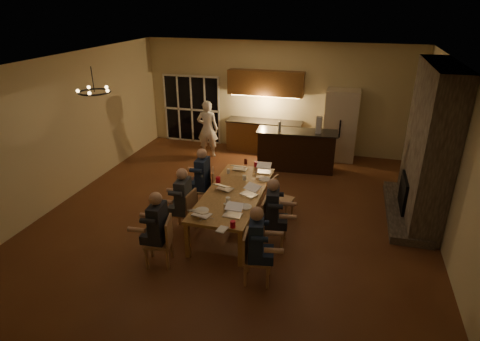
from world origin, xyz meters
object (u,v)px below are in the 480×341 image
(bar_bottle, at_px, (280,126))
(laptop_c, at_px, (225,184))
(person_left_mid, at_px, (184,201))
(can_cola, at_px, (246,162))
(chair_right_mid, at_px, (274,222))
(standing_person, at_px, (208,129))
(bar_blender, at_px, (319,125))
(laptop_d, at_px, (249,190))
(redcup_far, at_px, (256,164))
(laptop_b, at_px, (233,210))
(mug_mid, at_px, (244,178))
(person_right_near, at_px, (256,246))
(can_silver, at_px, (225,207))
(refrigerator, at_px, (340,125))
(chair_left_far, at_px, (204,189))
(laptop_e, at_px, (240,165))
(redcup_mid, at_px, (218,180))
(dining_table, at_px, (234,208))
(person_right_mid, at_px, (272,214))
(laptop_a, at_px, (201,209))
(mug_back, at_px, (228,171))
(plate_left, at_px, (202,210))
(person_left_far, at_px, (203,179))
(laptop_f, at_px, (263,167))
(redcup_near, at_px, (233,224))
(plate_near, at_px, (245,207))
(chair_right_near, at_px, (258,258))
(person_left_near, at_px, (158,229))
(plate_far, at_px, (265,179))
(mug_front, at_px, (228,200))
(bar_island, at_px, (296,150))
(chandelier, at_px, (94,92))
(chair_right_far, at_px, (282,199))

(bar_bottle, bearing_deg, laptop_c, -99.73)
(person_left_mid, height_order, can_cola, person_left_mid)
(chair_right_mid, xyz_separation_m, laptop_c, (-1.13, 0.51, 0.42))
(standing_person, xyz_separation_m, bar_blender, (3.17, -0.32, 0.47))
(laptop_d, relative_size, redcup_far, 2.67)
(laptop_b, height_order, mug_mid, laptop_b)
(person_right_near, xyz_separation_m, can_silver, (-0.79, 0.89, 0.12))
(refrigerator, distance_m, bar_blender, 1.27)
(chair_left_far, relative_size, standing_person, 0.54)
(laptop_e, height_order, redcup_mid, laptop_e)
(dining_table, xyz_separation_m, person_right_near, (0.84, -1.62, 0.31))
(chair_left_far, height_order, person_right_mid, person_right_mid)
(dining_table, xyz_separation_m, person_left_mid, (-0.86, -0.54, 0.31))
(laptop_a, relative_size, mug_back, 3.20)
(plate_left, bearing_deg, dining_table, 68.68)
(person_left_far, xyz_separation_m, can_silver, (0.92, -1.29, 0.12))
(chair_left_far, relative_size, laptop_f, 2.78)
(person_left_mid, xyz_separation_m, mug_back, (0.48, 1.39, 0.11))
(can_cola, distance_m, bar_bottle, 1.83)
(chair_right_mid, relative_size, mug_back, 8.90)
(redcup_near, height_order, plate_near, redcup_near)
(dining_table, bearing_deg, refrigerator, 67.10)
(chair_right_near, xyz_separation_m, can_silver, (-0.81, 0.86, 0.37))
(redcup_far, bearing_deg, can_cola, 162.06)
(standing_person, distance_m, laptop_a, 4.84)
(person_left_near, relative_size, person_left_far, 1.00)
(dining_table, bearing_deg, chair_right_near, -61.63)
(person_left_near, bearing_deg, plate_far, 146.13)
(mug_front, xyz_separation_m, bar_bottle, (0.31, 3.64, 0.40))
(mug_back, xyz_separation_m, bar_bottle, (0.70, 2.34, 0.40))
(laptop_a, distance_m, plate_far, 1.93)
(bar_island, relative_size, laptop_e, 6.58)
(laptop_d, distance_m, plate_far, 0.80)
(person_left_far, bearing_deg, plate_far, 96.96)
(chandelier, distance_m, laptop_c, 2.98)
(mug_mid, bearing_deg, person_left_far, -176.55)
(chair_right_far, relative_size, laptop_c, 2.78)
(person_left_near, bearing_deg, laptop_c, 154.32)
(redcup_far, bearing_deg, mug_mid, -95.37)
(can_silver, distance_m, plate_near, 0.38)
(bar_island, distance_m, laptop_c, 3.35)
(chair_right_near, distance_m, laptop_e, 2.96)
(person_right_near, relative_size, bar_blender, 3.17)
(plate_far, bearing_deg, plate_left, -116.21)
(person_left_mid, bearing_deg, chair_right_far, 118.10)
(bar_island, relative_size, chair_right_near, 2.37)
(chair_right_far, bearing_deg, laptop_a, 156.25)
(laptop_d, xyz_separation_m, plate_left, (-0.66, -0.86, -0.10))
(chair_right_mid, distance_m, person_right_mid, 0.27)
(redcup_near, distance_m, plate_far, 2.03)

